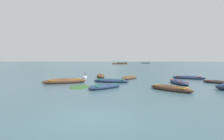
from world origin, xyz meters
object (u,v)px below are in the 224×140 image
rowboat_7 (129,78)px  rowboat_5 (101,76)px  ferry_0 (145,63)px  ferry_2 (120,64)px  rowboat_3 (65,81)px  rowboat_2 (111,81)px  rowboat_4 (189,78)px  rowboat_8 (171,88)px  rowboat_9 (218,82)px  rowboat_0 (179,82)px  mooring_buoy (85,78)px  rowboat_6 (105,87)px  ferry_1 (122,63)px

rowboat_7 → rowboat_5: bearing=151.1°
ferry_0 → ferry_2: same height
rowboat_7 → rowboat_3: bearing=-146.1°
rowboat_3 → rowboat_5: 7.23m
ferry_2 → ferry_0: bearing=62.0°
rowboat_2 → rowboat_4: size_ratio=1.00×
rowboat_4 → rowboat_8: 10.21m
rowboat_3 → rowboat_5: (2.92, 6.61, -0.00)m
rowboat_2 → rowboat_7: bearing=59.1°
rowboat_7 → rowboat_9: (8.59, -4.01, -0.03)m
rowboat_9 → ferry_0: size_ratio=0.35×
rowboat_8 → ferry_0: (21.57, 163.46, 0.28)m
rowboat_7 → ferry_2: 107.22m
rowboat_7 → rowboat_8: 8.98m
rowboat_0 → mooring_buoy: 11.32m
rowboat_5 → ferry_2: ferry_2 is taller
rowboat_3 → rowboat_8: rowboat_3 is taller
ferry_0 → ferry_2: bearing=-118.0°
rowboat_0 → rowboat_5: size_ratio=1.09×
rowboat_6 → ferry_2: (1.21, 114.92, 0.29)m
rowboat_2 → rowboat_5: 5.89m
rowboat_6 → mooring_buoy: 8.73m
ferry_0 → rowboat_0: bearing=-97.0°
rowboat_0 → rowboat_7: bearing=135.2°
rowboat_0 → ferry_1: ferry_1 is taller
rowboat_5 → rowboat_7: (3.80, -2.10, -0.03)m
ferry_0 → rowboat_7: bearing=-98.9°
rowboat_3 → rowboat_4: (14.12, 4.95, -0.03)m
rowboat_8 → ferry_1: (-1.32, 182.82, 0.28)m
rowboat_5 → mooring_buoy: (-1.83, -1.70, -0.08)m
ferry_0 → rowboat_6: bearing=-99.3°
rowboat_3 → rowboat_7: rowboat_3 is taller
rowboat_2 → rowboat_8: (4.74, -5.04, 0.01)m
ferry_1 → rowboat_7: bearing=-90.4°
rowboat_9 → ferry_0: bearing=84.4°
ferry_0 → ferry_1: 29.98m
rowboat_7 → ferry_0: size_ratio=0.39×
rowboat_2 → rowboat_3: size_ratio=0.89×
rowboat_6 → rowboat_4: bearing=39.8°
rowboat_9 → ferry_1: (-7.29, 178.24, 0.32)m
rowboat_9 → ferry_0: (15.61, 158.88, 0.32)m
rowboat_3 → rowboat_2: bearing=11.8°
rowboat_2 → mooring_buoy: bearing=131.7°
rowboat_8 → rowboat_9: size_ratio=1.14×
rowboat_3 → rowboat_8: size_ratio=1.33×
rowboat_7 → ferry_0: (24.19, 154.87, 0.29)m
mooring_buoy → rowboat_4: bearing=0.2°
rowboat_3 → ferry_1: (8.03, 178.74, 0.25)m
rowboat_5 → mooring_buoy: mooring_buoy is taller
rowboat_0 → rowboat_9: bearing=7.3°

